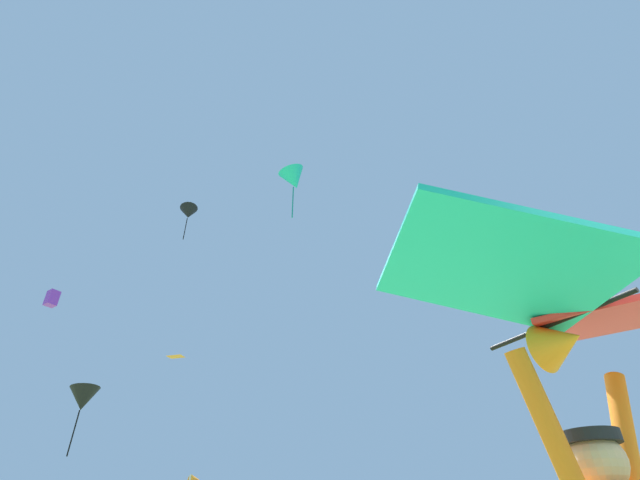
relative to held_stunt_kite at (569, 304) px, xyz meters
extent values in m
sphere|color=tan|center=(0.02, 0.10, -0.68)|extent=(0.23, 0.23, 0.23)
cylinder|color=black|center=(0.02, 0.10, -0.59)|extent=(0.28, 0.28, 0.05)
cylinder|color=orange|center=(0.28, 0.05, -0.56)|extent=(0.29, 0.13, 0.62)
cylinder|color=orange|center=(-0.25, 0.14, -0.56)|extent=(0.29, 0.13, 0.62)
cylinder|color=black|center=(0.02, 0.10, -0.06)|extent=(0.15, 0.80, 0.02)
cube|color=red|center=(0.47, -0.10, 0.04)|extent=(1.13, 1.04, 0.23)
cube|color=#19B2AD|center=(-0.48, 0.05, 0.04)|extent=(1.24, 1.20, 0.23)
cone|color=orange|center=(0.02, 0.10, -0.16)|extent=(0.27, 0.24, 0.24)
cone|color=#19B2AD|center=(7.48, 13.02, 13.81)|extent=(2.00, 1.75, 1.62)
cylinder|color=#117C79|center=(7.48, 13.02, 12.42)|extent=(0.06, 0.06, 1.81)
pyramid|color=orange|center=(7.10, 22.85, 7.69)|extent=(0.82, 0.82, 0.24)
cube|color=purple|center=(0.99, 27.16, 10.86)|extent=(0.68, 0.68, 0.89)
cone|color=black|center=(4.59, 18.24, 13.46)|extent=(1.26, 1.35, 0.90)
cylinder|color=black|center=(4.59, 18.24, 12.46)|extent=(0.04, 0.04, 1.30)
cone|color=black|center=(2.01, 18.01, 3.58)|extent=(1.29, 1.28, 0.92)
cylinder|color=black|center=(2.01, 18.01, 2.41)|extent=(0.05, 0.05, 1.53)
camera|label=1|loc=(-2.21, -0.80, -0.98)|focal=25.94mm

